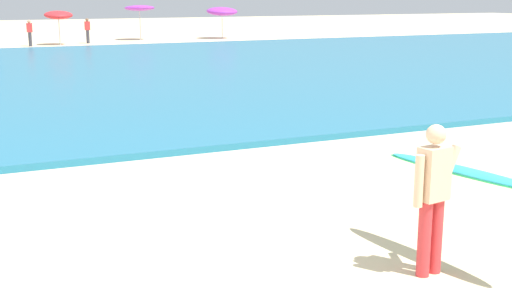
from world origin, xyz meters
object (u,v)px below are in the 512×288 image
beach_umbrella_4 (140,8)px  beachgoer_near_row_right (88,30)px  beachgoer_near_row_mid (30,32)px  beach_umbrella_5 (222,11)px  surfer_with_board (447,184)px  beach_umbrella_3 (58,15)px

beach_umbrella_4 → beachgoer_near_row_right: bearing=-155.0°
beach_umbrella_4 → beachgoer_near_row_mid: beach_umbrella_4 is taller
beach_umbrella_5 → beachgoer_near_row_right: bearing=-175.0°
beachgoer_near_row_mid → beachgoer_near_row_right: (3.64, 1.05, 0.00)m
beach_umbrella_4 → beach_umbrella_5: size_ratio=1.05×
beach_umbrella_5 → beachgoer_near_row_mid: beach_umbrella_5 is taller
beach_umbrella_4 → surfer_with_board: bearing=-100.5°
beach_umbrella_4 → beachgoer_near_row_right: (-3.93, -1.83, -1.30)m
beach_umbrella_4 → beachgoer_near_row_right: 4.52m
beach_umbrella_3 → beach_umbrella_4: (5.75, 2.36, 0.33)m
surfer_with_board → beach_umbrella_3: (1.68, 37.71, 0.79)m
beach_umbrella_3 → beachgoer_near_row_right: beach_umbrella_3 is taller
surfer_with_board → beachgoer_near_row_mid: (-0.14, 37.19, -0.18)m
beachgoer_near_row_mid → beach_umbrella_4: bearing=20.8°
beach_umbrella_5 → beach_umbrella_4: bearing=170.0°
beachgoer_near_row_mid → beach_umbrella_5: bearing=8.1°
beach_umbrella_3 → beach_umbrella_4: 6.23m
surfer_with_board → beach_umbrella_5: beach_umbrella_5 is taller
beach_umbrella_4 → beachgoer_near_row_mid: (-7.57, -2.88, -1.30)m
surfer_with_board → beach_umbrella_3: bearing=87.5°
beach_umbrella_3 → beach_umbrella_5: bearing=6.8°
surfer_with_board → beach_umbrella_3: beach_umbrella_3 is taller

